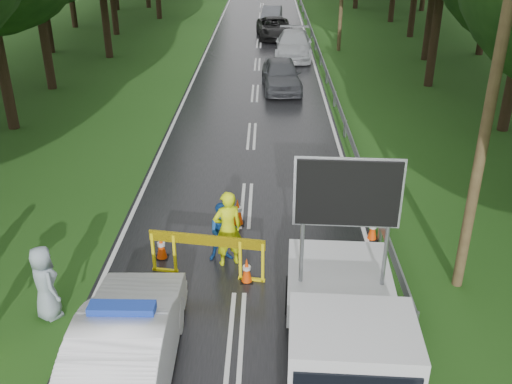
{
  "coord_description": "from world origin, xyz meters",
  "views": [
    {
      "loc": [
        0.62,
        -9.4,
        8.0
      ],
      "look_at": [
        0.33,
        4.28,
        1.3
      ],
      "focal_mm": 40.0,
      "sensor_mm": 36.0,
      "label": 1
    }
  ],
  "objects_px": {
    "work_truck": "(345,330)",
    "officer": "(228,229)",
    "barrier": "(207,246)",
    "police_sedan": "(127,346)",
    "civilian": "(224,232)",
    "queue_car_fourth": "(272,15)",
    "queue_car_first": "(281,75)",
    "queue_car_second": "(294,45)",
    "queue_car_third": "(275,28)"
  },
  "relations": [
    {
      "from": "queue_car_first",
      "to": "queue_car_second",
      "type": "height_order",
      "value": "same"
    },
    {
      "from": "barrier",
      "to": "officer",
      "type": "relative_size",
      "value": 1.38
    },
    {
      "from": "barrier",
      "to": "officer",
      "type": "height_order",
      "value": "officer"
    },
    {
      "from": "queue_car_fourth",
      "to": "officer",
      "type": "bearing_deg",
      "value": -87.23
    },
    {
      "from": "police_sedan",
      "to": "queue_car_third",
      "type": "distance_m",
      "value": 33.31
    },
    {
      "from": "work_truck",
      "to": "barrier",
      "type": "height_order",
      "value": "work_truck"
    },
    {
      "from": "queue_car_third",
      "to": "queue_car_fourth",
      "type": "height_order",
      "value": "queue_car_third"
    },
    {
      "from": "queue_car_fourth",
      "to": "barrier",
      "type": "bearing_deg",
      "value": -87.95
    },
    {
      "from": "queue_car_third",
      "to": "queue_car_fourth",
      "type": "bearing_deg",
      "value": 86.81
    },
    {
      "from": "queue_car_first",
      "to": "work_truck",
      "type": "bearing_deg",
      "value": -91.45
    },
    {
      "from": "civilian",
      "to": "queue_car_fourth",
      "type": "bearing_deg",
      "value": 79.54
    },
    {
      "from": "queue_car_third",
      "to": "officer",
      "type": "bearing_deg",
      "value": -97.84
    },
    {
      "from": "work_truck",
      "to": "queue_car_third",
      "type": "relative_size",
      "value": 0.99
    },
    {
      "from": "police_sedan",
      "to": "civilian",
      "type": "height_order",
      "value": "police_sedan"
    },
    {
      "from": "queue_car_second",
      "to": "officer",
      "type": "bearing_deg",
      "value": -93.71
    },
    {
      "from": "work_truck",
      "to": "queue_car_second",
      "type": "bearing_deg",
      "value": 92.62
    },
    {
      "from": "queue_car_fourth",
      "to": "work_truck",
      "type": "bearing_deg",
      "value": -83.48
    },
    {
      "from": "queue_car_fourth",
      "to": "civilian",
      "type": "bearing_deg",
      "value": -87.45
    },
    {
      "from": "queue_car_fourth",
      "to": "police_sedan",
      "type": "bearing_deg",
      "value": -89.37
    },
    {
      "from": "police_sedan",
      "to": "barrier",
      "type": "xyz_separation_m",
      "value": [
        1.14,
        3.45,
        0.08
      ]
    },
    {
      "from": "officer",
      "to": "civilian",
      "type": "xyz_separation_m",
      "value": [
        -0.12,
        0.22,
        -0.22
      ]
    },
    {
      "from": "police_sedan",
      "to": "work_truck",
      "type": "xyz_separation_m",
      "value": [
        4.03,
        0.21,
        0.27
      ]
    },
    {
      "from": "civilian",
      "to": "queue_car_fourth",
      "type": "height_order",
      "value": "civilian"
    },
    {
      "from": "officer",
      "to": "queue_car_first",
      "type": "relative_size",
      "value": 0.44
    },
    {
      "from": "queue_car_first",
      "to": "queue_car_fourth",
      "type": "distance_m",
      "value": 19.22
    },
    {
      "from": "work_truck",
      "to": "queue_car_second",
      "type": "height_order",
      "value": "work_truck"
    },
    {
      "from": "officer",
      "to": "work_truck",
      "type": "bearing_deg",
      "value": 100.42
    },
    {
      "from": "officer",
      "to": "queue_car_first",
      "type": "xyz_separation_m",
      "value": [
        1.63,
        15.93,
        -0.24
      ]
    },
    {
      "from": "barrier",
      "to": "queue_car_first",
      "type": "bearing_deg",
      "value": 91.84
    },
    {
      "from": "civilian",
      "to": "queue_car_first",
      "type": "relative_size",
      "value": 0.35
    },
    {
      "from": "queue_car_first",
      "to": "queue_car_second",
      "type": "relative_size",
      "value": 0.85
    },
    {
      "from": "queue_car_second",
      "to": "queue_car_fourth",
      "type": "distance_m",
      "value": 12.07
    },
    {
      "from": "work_truck",
      "to": "queue_car_first",
      "type": "distance_m",
      "value": 19.77
    },
    {
      "from": "officer",
      "to": "queue_car_second",
      "type": "xyz_separation_m",
      "value": [
        2.52,
        23.14,
        -0.24
      ]
    },
    {
      "from": "work_truck",
      "to": "officer",
      "type": "xyz_separation_m",
      "value": [
        -2.42,
        3.82,
        -0.06
      ]
    },
    {
      "from": "barrier",
      "to": "queue_car_second",
      "type": "distance_m",
      "value": 23.91
    },
    {
      "from": "officer",
      "to": "queue_car_first",
      "type": "distance_m",
      "value": 16.01
    },
    {
      "from": "civilian",
      "to": "queue_car_second",
      "type": "distance_m",
      "value": 23.07
    },
    {
      "from": "queue_car_first",
      "to": "barrier",
      "type": "bearing_deg",
      "value": -100.97
    },
    {
      "from": "civilian",
      "to": "queue_car_fourth",
      "type": "distance_m",
      "value": 34.94
    },
    {
      "from": "officer",
      "to": "civilian",
      "type": "distance_m",
      "value": 0.34
    },
    {
      "from": "civilian",
      "to": "queue_car_first",
      "type": "bearing_deg",
      "value": 75.41
    },
    {
      "from": "queue_car_second",
      "to": "work_truck",
      "type": "bearing_deg",
      "value": -87.71
    },
    {
      "from": "officer",
      "to": "civilian",
      "type": "bearing_deg",
      "value": -83.4
    },
    {
      "from": "police_sedan",
      "to": "civilian",
      "type": "bearing_deg",
      "value": -110.56
    },
    {
      "from": "work_truck",
      "to": "officer",
      "type": "relative_size",
      "value": 2.5
    },
    {
      "from": "police_sedan",
      "to": "officer",
      "type": "distance_m",
      "value": 4.35
    },
    {
      "from": "officer",
      "to": "queue_car_fourth",
      "type": "bearing_deg",
      "value": -113.9
    },
    {
      "from": "police_sedan",
      "to": "civilian",
      "type": "xyz_separation_m",
      "value": [
        1.49,
        4.25,
        -0.01
      ]
    },
    {
      "from": "work_truck",
      "to": "queue_car_fourth",
      "type": "distance_m",
      "value": 38.98
    }
  ]
}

